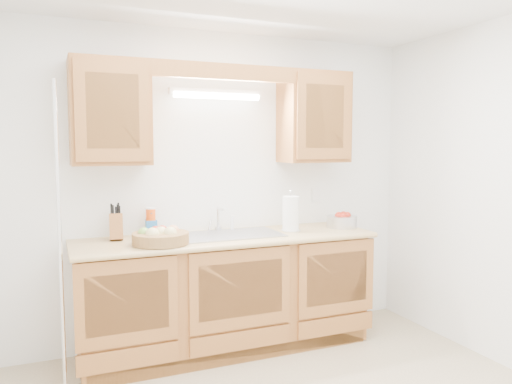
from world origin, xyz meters
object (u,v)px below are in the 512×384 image
knife_block (116,226)px  apple_bowl (342,221)px  fruit_basket (161,236)px  paper_towel (291,214)px

knife_block → apple_bowl: bearing=0.5°
apple_bowl → knife_block: bearing=175.1°
fruit_basket → knife_block: knife_block is taller
knife_block → apple_bowl: size_ratio=0.98×
apple_bowl → paper_towel: bearing=-178.7°
knife_block → paper_towel: size_ratio=0.83×
knife_block → paper_towel: bearing=-1.8°
paper_towel → apple_bowl: bearing=1.3°
fruit_basket → paper_towel: bearing=6.2°
paper_towel → apple_bowl: (0.49, 0.01, -0.08)m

